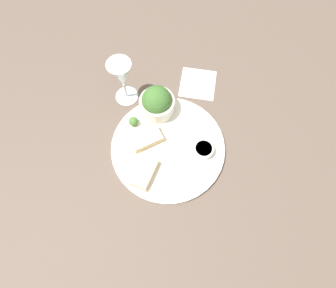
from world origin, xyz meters
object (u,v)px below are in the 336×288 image
(cheese_toast_near, at_px, (144,172))
(sauce_ramekin, at_px, (203,149))
(wine_glass, at_px, (122,76))
(cheese_toast_far, at_px, (147,139))
(salad_bowl, at_px, (157,103))
(napkin, at_px, (198,84))

(cheese_toast_near, bearing_deg, sauce_ramekin, 150.06)
(sauce_ramekin, xyz_separation_m, cheese_toast_near, (0.17, -0.10, -0.00))
(sauce_ramekin, relative_size, wine_glass, 0.37)
(cheese_toast_far, bearing_deg, cheese_toast_near, 35.67)
(salad_bowl, xyz_separation_m, cheese_toast_far, (0.11, 0.05, -0.03))
(cheese_toast_far, xyz_separation_m, napkin, (-0.28, -0.00, -0.02))
(sauce_ramekin, bearing_deg, napkin, -141.09)
(cheese_toast_near, relative_size, wine_glass, 0.64)
(cheese_toast_near, bearing_deg, napkin, -169.86)
(cheese_toast_far, bearing_deg, sauce_ramekin, 116.86)
(sauce_ramekin, xyz_separation_m, cheese_toast_far, (0.08, -0.16, -0.00))
(salad_bowl, distance_m, cheese_toast_far, 0.12)
(salad_bowl, relative_size, wine_glass, 0.67)
(salad_bowl, xyz_separation_m, napkin, (-0.17, 0.04, -0.05))
(cheese_toast_near, xyz_separation_m, cheese_toast_far, (-0.09, -0.06, 0.00))
(wine_glass, bearing_deg, sauce_ramekin, 88.48)
(cheese_toast_near, height_order, cheese_toast_far, same)
(sauce_ramekin, xyz_separation_m, napkin, (-0.20, -0.16, -0.02))
(napkin, bearing_deg, wine_glass, -40.23)
(salad_bowl, bearing_deg, cheese_toast_near, 28.97)
(cheese_toast_far, height_order, napkin, cheese_toast_far)
(salad_bowl, relative_size, cheese_toast_near, 1.05)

